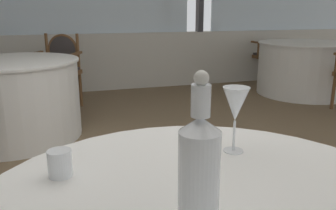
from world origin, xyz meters
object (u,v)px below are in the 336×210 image
(wine_glass, at_px, (236,105))
(water_tumbler, at_px, (60,163))
(dining_chair_2_1, at_px, (59,65))
(dining_chair_0_1, at_px, (263,49))
(water_bottle, at_px, (199,174))

(wine_glass, distance_m, water_tumbler, 0.55)
(wine_glass, bearing_deg, dining_chair_2_1, 98.62)
(dining_chair_0_1, bearing_deg, dining_chair_2_1, -76.24)
(water_bottle, height_order, water_tumbler, water_bottle)
(wine_glass, xyz_separation_m, dining_chair_2_1, (-0.53, 3.48, -0.35))
(wine_glass, height_order, water_tumbler, wine_glass)
(water_bottle, height_order, dining_chair_0_1, water_bottle)
(dining_chair_0_1, height_order, dining_chair_2_1, dining_chair_0_1)
(wine_glass, relative_size, water_tumbler, 2.83)
(water_bottle, xyz_separation_m, water_tumbler, (-0.26, 0.36, -0.10))
(water_tumbler, bearing_deg, dining_chair_2_1, 89.87)
(water_tumbler, xyz_separation_m, dining_chair_2_1, (0.01, 3.49, -0.24))
(dining_chair_0_1, xyz_separation_m, dining_chair_2_1, (-3.36, -0.86, 0.00))
(water_bottle, distance_m, wine_glass, 0.46)
(dining_chair_0_1, distance_m, dining_chair_2_1, 3.47)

